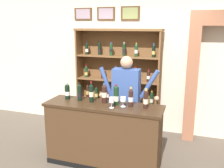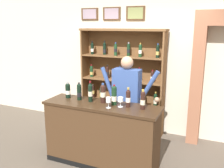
{
  "view_description": "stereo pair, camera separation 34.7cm",
  "coord_description": "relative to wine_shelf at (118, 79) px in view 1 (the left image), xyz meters",
  "views": [
    {
      "loc": [
        1.08,
        -3.34,
        2.18
      ],
      "look_at": [
        -0.17,
        0.37,
        1.24
      ],
      "focal_mm": 39.66,
      "sensor_mm": 36.0,
      "label": 1
    },
    {
      "loc": [
        1.41,
        -3.21,
        2.18
      ],
      "look_at": [
        -0.17,
        0.37,
        1.24
      ],
      "focal_mm": 39.66,
      "sensor_mm": 36.0,
      "label": 2
    }
  ],
  "objects": [
    {
      "name": "tasting_bottle_vin_santo",
      "position": [
        0.38,
        -1.33,
        0.05
      ],
      "size": [
        0.08,
        0.08,
        0.31
      ],
      "color": "black",
      "rests_on": "tasting_counter"
    },
    {
      "name": "shopkeeper",
      "position": [
        0.41,
        -0.85,
        -0.05
      ],
      "size": [
        1.04,
        0.22,
        1.68
      ],
      "color": "#2D3347",
      "rests_on": "ground"
    },
    {
      "name": "wine_glass_spare",
      "position": [
        0.36,
        -1.5,
        0.01
      ],
      "size": [
        0.07,
        0.07,
        0.16
      ],
      "color": "silver",
      "rests_on": "tasting_counter"
    },
    {
      "name": "tasting_bottle_bianco",
      "position": [
        -0.02,
        -1.33,
        0.05
      ],
      "size": [
        0.07,
        0.07,
        0.33
      ],
      "color": "black",
      "rests_on": "tasting_counter"
    },
    {
      "name": "tasting_bottle_prosecco",
      "position": [
        -0.23,
        -1.32,
        0.04
      ],
      "size": [
        0.07,
        0.07,
        0.29
      ],
      "color": "black",
      "rests_on": "tasting_counter"
    },
    {
      "name": "tasting_bottle_super_tuscan",
      "position": [
        0.18,
        -1.3,
        0.06
      ],
      "size": [
        0.08,
        0.08,
        0.31
      ],
      "color": "black",
      "rests_on": "tasting_counter"
    },
    {
      "name": "tasting_bottle_brunello",
      "position": [
        0.61,
        -1.34,
        0.04
      ],
      "size": [
        0.07,
        0.07,
        0.3
      ],
      "color": "black",
      "rests_on": "tasting_counter"
    },
    {
      "name": "tasting_bottle_grappa",
      "position": [
        -0.46,
        -1.3,
        0.03
      ],
      "size": [
        0.08,
        0.08,
        0.27
      ],
      "color": "black",
      "rests_on": "tasting_counter"
    },
    {
      "name": "tasting_counter",
      "position": [
        0.19,
        -1.39,
        -0.6
      ],
      "size": [
        1.82,
        0.54,
        1.0
      ],
      "color": "#422B19",
      "rests_on": "ground"
    },
    {
      "name": "back_wall",
      "position": [
        0.38,
        0.27,
        0.59
      ],
      "size": [
        12.0,
        0.19,
        3.37
      ],
      "color": "beige",
      "rests_on": "ground"
    },
    {
      "name": "ground_plane",
      "position": [
        0.38,
        -1.38,
        -1.11
      ],
      "size": [
        14.0,
        14.0,
        0.02
      ],
      "primitive_type": "cube",
      "color": "brown"
    },
    {
      "name": "tasting_bottle_riserva",
      "position": [
        0.83,
        -1.35,
        0.04
      ],
      "size": [
        0.07,
        0.07,
        0.29
      ],
      "color": "black",
      "rests_on": "tasting_counter"
    },
    {
      "name": "wine_shelf",
      "position": [
        0.0,
        0.0,
        0.0
      ],
      "size": [
        1.75,
        0.35,
        2.1
      ],
      "color": "brown",
      "rests_on": "ground"
    },
    {
      "name": "wine_glass_left",
      "position": [
        0.51,
        -1.39,
        0.01
      ],
      "size": [
        0.08,
        0.08,
        0.15
      ],
      "color": "silver",
      "rests_on": "tasting_counter"
    }
  ]
}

